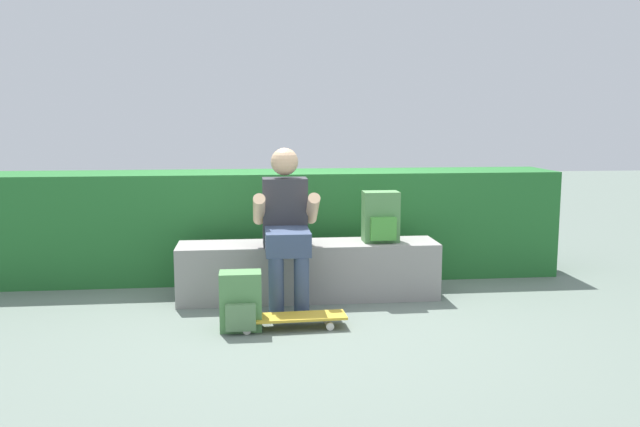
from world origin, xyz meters
name	(u,v)px	position (x,y,z in m)	size (l,w,h in m)	color
ground_plane	(313,310)	(0.00, 0.00, 0.00)	(24.00, 24.00, 0.00)	slate
bench_main	(308,270)	(0.00, 0.33, 0.22)	(2.05, 0.42, 0.45)	gray
person_skater	(286,222)	(-0.19, 0.13, 0.65)	(0.49, 0.62, 1.20)	#333338
skateboard_near_person	(288,318)	(-0.21, -0.41, 0.07)	(0.81, 0.24, 0.09)	gold
backpack_on_bench	(381,218)	(0.58, 0.32, 0.64)	(0.28, 0.23, 0.40)	#51894C
backpack_on_ground	(241,302)	(-0.53, -0.41, 0.19)	(0.28, 0.23, 0.40)	#51894C
hedge_row	(262,224)	(-0.34, 1.11, 0.47)	(5.28, 0.66, 0.95)	#256A2E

